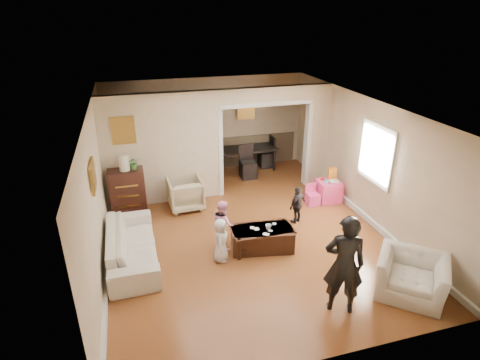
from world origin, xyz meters
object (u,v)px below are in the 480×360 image
object	(u,v)px
adult_person	(344,265)
child_kneel_a	(221,240)
child_toddler	(297,205)
armchair_front	(411,276)
child_kneel_b	(223,224)
dresser	(128,192)
play_table	(328,191)
cyan_cup	(327,181)
coffee_table	(262,238)
dining_table	(241,158)
armchair_back	(186,194)
sofa	(132,245)
coffee_cup	(268,227)
table_lamp	(124,162)

from	to	relation	value
adult_person	child_kneel_a	distance (m)	2.32
adult_person	child_toddler	size ratio (longest dim) A/B	1.94
armchair_front	child_kneel_b	bearing A→B (deg)	-178.76
dresser	play_table	bearing A→B (deg)	-8.14
armchair_front	cyan_cup	distance (m)	3.37
coffee_table	dining_table	bearing A→B (deg)	79.51
armchair_back	child_kneel_a	world-z (taller)	child_kneel_a
sofa	dining_table	distance (m)	4.86
dining_table	child_kneel_a	distance (m)	4.45
play_table	child_kneel_a	size ratio (longest dim) A/B	0.62
armchair_back	child_toddler	world-z (taller)	child_toddler
coffee_cup	sofa	bearing A→B (deg)	171.84
coffee_table	dining_table	size ratio (longest dim) A/B	0.61
child_toddler	dresser	bearing A→B (deg)	-51.41
cyan_cup	armchair_front	bearing A→B (deg)	-93.61
coffee_cup	child_kneel_b	world-z (taller)	child_kneel_b
dining_table	child_kneel_b	bearing A→B (deg)	-113.28
child_toddler	coffee_cup	bearing A→B (deg)	10.96
adult_person	child_toddler	world-z (taller)	adult_person
child_kneel_a	child_toddler	xyz separation A→B (m)	(1.90, 0.90, 0.00)
sofa	dining_table	world-z (taller)	dining_table
child_kneel_b	child_toddler	xyz separation A→B (m)	(1.75, 0.45, -0.06)
table_lamp	child_kneel_a	distance (m)	2.92
coffee_cup	dining_table	distance (m)	4.11
dresser	adult_person	size ratio (longest dim) A/B	0.64
armchair_front	child_kneel_a	world-z (taller)	child_kneel_a
child_kneel_b	cyan_cup	bearing A→B (deg)	-76.59
coffee_cup	table_lamp	bearing A→B (deg)	138.61
cyan_cup	child_kneel_b	xyz separation A→B (m)	(-2.80, -1.16, -0.06)
armchair_front	child_toddler	size ratio (longest dim) A/B	1.23
dining_table	child_toddler	world-z (taller)	child_toddler
dresser	cyan_cup	world-z (taller)	dresser
dresser	adult_person	world-z (taller)	adult_person
coffee_cup	child_toddler	size ratio (longest dim) A/B	0.13
child_toddler	table_lamp	bearing A→B (deg)	-51.41
table_lamp	adult_person	xyz separation A→B (m)	(3.03, -4.07, -0.41)
table_lamp	play_table	size ratio (longest dim) A/B	0.69
coffee_cup	child_toddler	xyz separation A→B (m)	(0.95, 0.80, -0.06)
dresser	child_kneel_b	world-z (taller)	dresser
sofa	coffee_table	world-z (taller)	sofa
child_kneel_a	sofa	bearing A→B (deg)	94.45
sofa	child_toddler	bearing A→B (deg)	-83.18
cyan_cup	child_kneel_b	distance (m)	3.03
coffee_cup	child_kneel_b	size ratio (longest dim) A/B	0.11
sofa	child_kneel_b	xyz separation A→B (m)	(1.72, -0.01, 0.17)
child_kneel_b	table_lamp	bearing A→B (deg)	33.46
armchair_back	cyan_cup	world-z (taller)	armchair_back
play_table	child_kneel_b	world-z (taller)	child_kneel_b
armchair_front	child_kneel_b	distance (m)	3.39
coffee_cup	armchair_back	bearing A→B (deg)	120.49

